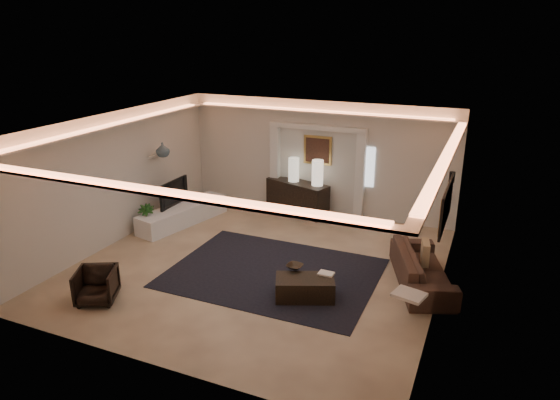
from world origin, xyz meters
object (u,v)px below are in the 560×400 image
at_px(coffee_table, 305,288).
at_px(armchair, 96,286).
at_px(sofa, 422,268).
at_px(console, 297,198).

height_order(coffee_table, armchair, armchair).
bearing_deg(armchair, coffee_table, -1.08).
bearing_deg(coffee_table, armchair, -177.36).
distance_m(sofa, coffee_table, 2.30).
bearing_deg(console, coffee_table, -49.01).
relative_size(console, sofa, 0.77).
distance_m(console, armchair, 5.85).
bearing_deg(console, sofa, -19.13).
height_order(sofa, coffee_table, sofa).
relative_size(sofa, coffee_table, 2.13).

